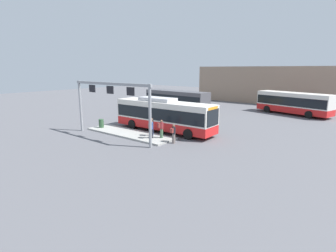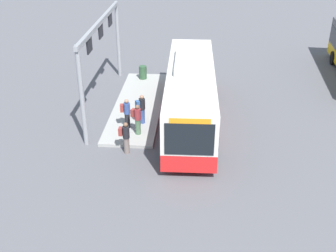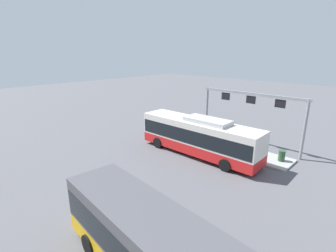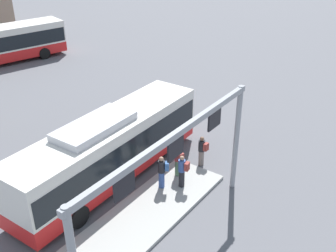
{
  "view_description": "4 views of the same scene",
  "coord_description": "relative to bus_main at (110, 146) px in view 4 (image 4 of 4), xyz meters",
  "views": [
    {
      "loc": [
        17.05,
        -20.51,
        6.35
      ],
      "look_at": [
        2.03,
        -1.85,
        1.14
      ],
      "focal_mm": 28.14,
      "sensor_mm": 36.0,
      "label": 1
    },
    {
      "loc": [
        21.06,
        0.37,
        10.87
      ],
      "look_at": [
        3.04,
        -0.99,
        1.29
      ],
      "focal_mm": 44.88,
      "sensor_mm": 36.0,
      "label": 2
    },
    {
      "loc": [
        -12.4,
        16.77,
        8.81
      ],
      "look_at": [
        3.73,
        -0.05,
        1.87
      ],
      "focal_mm": 26.89,
      "sensor_mm": 36.0,
      "label": 3
    },
    {
      "loc": [
        -11.85,
        -11.93,
        11.71
      ],
      "look_at": [
        3.45,
        -0.95,
        1.72
      ],
      "focal_mm": 43.23,
      "sensor_mm": 36.0,
      "label": 4
    }
  ],
  "objects": [
    {
      "name": "platform_sign_gantry",
      "position": [
        -2.0,
        -5.19,
        1.98
      ],
      "size": [
        10.13,
        0.24,
        5.2
      ],
      "color": "gray",
      "rests_on": "ground"
    },
    {
      "name": "person_boarding",
      "position": [
        3.58,
        -3.02,
        -0.92
      ],
      "size": [
        0.35,
        0.53,
        1.67
      ],
      "rotation": [
        0.0,
        0.0,
        1.53
      ],
      "color": "slate",
      "rests_on": "ground"
    },
    {
      "name": "ground_plane",
      "position": [
        0.01,
        0.0,
        -1.81
      ],
      "size": [
        120.0,
        120.0,
        0.0
      ],
      "primitive_type": "plane",
      "color": "#56565B"
    },
    {
      "name": "person_waiting_far",
      "position": [
        1.27,
        -3.35,
        -0.76
      ],
      "size": [
        0.39,
        0.56,
        1.67
      ],
      "rotation": [
        0.0,
        0.0,
        1.72
      ],
      "color": "black",
      "rests_on": "platform_curb"
    },
    {
      "name": "bus_main",
      "position": [
        0.0,
        0.0,
        0.0
      ],
      "size": [
        11.31,
        2.86,
        3.46
      ],
      "rotation": [
        0.0,
        0.0,
        0.02
      ],
      "color": "red",
      "rests_on": "ground"
    },
    {
      "name": "platform_curb",
      "position": [
        -1.87,
        -3.15,
        -1.73
      ],
      "size": [
        10.0,
        2.8,
        0.16
      ],
      "primitive_type": "cube",
      "color": "#9E9E99",
      "rests_on": "ground"
    },
    {
      "name": "person_waiting_near",
      "position": [
        1.9,
        -2.68,
        -0.76
      ],
      "size": [
        0.49,
        0.6,
        1.67
      ],
      "rotation": [
        0.0,
        0.0,
        1.16
      ],
      "color": "#476B4C",
      "rests_on": "platform_curb"
    },
    {
      "name": "person_waiting_mid",
      "position": [
        0.67,
        -2.61,
        -0.76
      ],
      "size": [
        0.54,
        0.61,
        1.67
      ],
      "rotation": [
        0.0,
        0.0,
        2.13
      ],
      "color": "#334C8C",
      "rests_on": "platform_curb"
    },
    {
      "name": "bus_background_left",
      "position": [
        7.67,
        19.38,
        -0.03
      ],
      "size": [
        10.46,
        5.03,
        3.1
      ],
      "rotation": [
        0.0,
        0.0,
        2.88
      ],
      "color": "red",
      "rests_on": "ground"
    }
  ]
}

